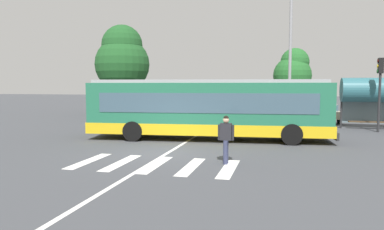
{
  "coord_description": "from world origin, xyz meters",
  "views": [
    {
      "loc": [
        4.74,
        -13.93,
        2.8
      ],
      "look_at": [
        0.44,
        3.49,
        1.3
      ],
      "focal_mm": 33.79,
      "sensor_mm": 36.0,
      "label": 1
    }
  ],
  "objects_px": {
    "twin_arm_street_lamp": "(291,34)",
    "background_tree_left": "(122,59)",
    "parked_car_white": "(288,111)",
    "parked_car_champagne": "(324,112)",
    "background_tree_right": "(293,72)",
    "city_transit_bus": "(208,109)",
    "parked_car_charcoal": "(185,109)",
    "parked_car_teal": "(252,110)",
    "parked_car_red": "(218,110)",
    "pedestrian_crossing_street": "(226,137)",
    "bus_stop_shelter": "(380,91)",
    "parked_car_black": "(155,109)",
    "traffic_light_far_corner": "(380,82)"
  },
  "relations": [
    {
      "from": "parked_car_black",
      "to": "city_transit_bus",
      "type": "bearing_deg",
      "value": -58.3
    },
    {
      "from": "parked_car_red",
      "to": "parked_car_champagne",
      "type": "height_order",
      "value": "same"
    },
    {
      "from": "parked_car_teal",
      "to": "traffic_light_far_corner",
      "type": "relative_size",
      "value": 1.04
    },
    {
      "from": "twin_arm_street_lamp",
      "to": "background_tree_left",
      "type": "distance_m",
      "value": 16.7
    },
    {
      "from": "parked_car_red",
      "to": "parked_car_white",
      "type": "height_order",
      "value": "same"
    },
    {
      "from": "parked_car_red",
      "to": "background_tree_left",
      "type": "relative_size",
      "value": 0.54
    },
    {
      "from": "parked_car_charcoal",
      "to": "traffic_light_far_corner",
      "type": "distance_m",
      "value": 14.66
    },
    {
      "from": "background_tree_left",
      "to": "background_tree_right",
      "type": "xyz_separation_m",
      "value": [
        15.82,
        2.77,
        -1.25
      ]
    },
    {
      "from": "city_transit_bus",
      "to": "pedestrian_crossing_street",
      "type": "height_order",
      "value": "city_transit_bus"
    },
    {
      "from": "pedestrian_crossing_street",
      "to": "bus_stop_shelter",
      "type": "relative_size",
      "value": 0.38
    },
    {
      "from": "traffic_light_far_corner",
      "to": "twin_arm_street_lamp",
      "type": "bearing_deg",
      "value": 155.91
    },
    {
      "from": "parked_car_champagne",
      "to": "parked_car_white",
      "type": "bearing_deg",
      "value": 179.5
    },
    {
      "from": "parked_car_black",
      "to": "pedestrian_crossing_street",
      "type": "bearing_deg",
      "value": -62.59
    },
    {
      "from": "parked_car_champagne",
      "to": "twin_arm_street_lamp",
      "type": "distance_m",
      "value": 6.9
    },
    {
      "from": "parked_car_teal",
      "to": "traffic_light_far_corner",
      "type": "bearing_deg",
      "value": -35.91
    },
    {
      "from": "traffic_light_far_corner",
      "to": "background_tree_right",
      "type": "distance_m",
      "value": 12.54
    },
    {
      "from": "pedestrian_crossing_street",
      "to": "bus_stop_shelter",
      "type": "bearing_deg",
      "value": 57.35
    },
    {
      "from": "parked_car_white",
      "to": "background_tree_right",
      "type": "xyz_separation_m",
      "value": [
        0.51,
        5.96,
        3.25
      ]
    },
    {
      "from": "city_transit_bus",
      "to": "parked_car_teal",
      "type": "xyz_separation_m",
      "value": [
        1.37,
        10.92,
        -0.82
      ]
    },
    {
      "from": "parked_car_black",
      "to": "background_tree_left",
      "type": "relative_size",
      "value": 0.53
    },
    {
      "from": "parked_car_black",
      "to": "twin_arm_street_lamp",
      "type": "relative_size",
      "value": 0.44
    },
    {
      "from": "city_transit_bus",
      "to": "parked_car_teal",
      "type": "height_order",
      "value": "city_transit_bus"
    },
    {
      "from": "parked_car_champagne",
      "to": "background_tree_right",
      "type": "bearing_deg",
      "value": 109.65
    },
    {
      "from": "parked_car_champagne",
      "to": "twin_arm_street_lamp",
      "type": "xyz_separation_m",
      "value": [
        -2.63,
        -3.36,
        5.42
      ]
    },
    {
      "from": "parked_car_black",
      "to": "bus_stop_shelter",
      "type": "bearing_deg",
      "value": -14.05
    },
    {
      "from": "parked_car_white",
      "to": "parked_car_champagne",
      "type": "height_order",
      "value": "same"
    },
    {
      "from": "city_transit_bus",
      "to": "parked_car_charcoal",
      "type": "bearing_deg",
      "value": 110.87
    },
    {
      "from": "background_tree_left",
      "to": "background_tree_right",
      "type": "height_order",
      "value": "background_tree_left"
    },
    {
      "from": "background_tree_left",
      "to": "twin_arm_street_lamp",
      "type": "bearing_deg",
      "value": -23.21
    },
    {
      "from": "parked_car_black",
      "to": "background_tree_right",
      "type": "relative_size",
      "value": 0.73
    },
    {
      "from": "parked_car_white",
      "to": "background_tree_right",
      "type": "height_order",
      "value": "background_tree_right"
    },
    {
      "from": "parked_car_charcoal",
      "to": "parked_car_teal",
      "type": "relative_size",
      "value": 1.0
    },
    {
      "from": "parked_car_red",
      "to": "background_tree_left",
      "type": "bearing_deg",
      "value": 161.32
    },
    {
      "from": "city_transit_bus",
      "to": "parked_car_white",
      "type": "bearing_deg",
      "value": 69.04
    },
    {
      "from": "bus_stop_shelter",
      "to": "parked_car_champagne",
      "type": "bearing_deg",
      "value": 125.29
    },
    {
      "from": "parked_car_charcoal",
      "to": "pedestrian_crossing_street",
      "type": "bearing_deg",
      "value": -70.15
    },
    {
      "from": "twin_arm_street_lamp",
      "to": "parked_car_champagne",
      "type": "bearing_deg",
      "value": 51.99
    },
    {
      "from": "city_transit_bus",
      "to": "background_tree_right",
      "type": "bearing_deg",
      "value": 74.5
    },
    {
      "from": "city_transit_bus",
      "to": "bus_stop_shelter",
      "type": "distance_m",
      "value": 11.85
    },
    {
      "from": "background_tree_right",
      "to": "city_transit_bus",
      "type": "bearing_deg",
      "value": -105.5
    },
    {
      "from": "parked_car_red",
      "to": "background_tree_left",
      "type": "distance_m",
      "value": 11.35
    },
    {
      "from": "city_transit_bus",
      "to": "traffic_light_far_corner",
      "type": "xyz_separation_m",
      "value": [
        9.26,
        5.21,
        1.36
      ]
    },
    {
      "from": "pedestrian_crossing_street",
      "to": "twin_arm_street_lamp",
      "type": "bearing_deg",
      "value": 79.46
    },
    {
      "from": "parked_car_charcoal",
      "to": "parked_car_champagne",
      "type": "xyz_separation_m",
      "value": [
        10.92,
        0.04,
        0.0
      ]
    },
    {
      "from": "parked_car_black",
      "to": "parked_car_champagne",
      "type": "bearing_deg",
      "value": -0.34
    },
    {
      "from": "parked_car_teal",
      "to": "bus_stop_shelter",
      "type": "xyz_separation_m",
      "value": [
        8.28,
        -4.1,
        1.65
      ]
    },
    {
      "from": "city_transit_bus",
      "to": "parked_car_black",
      "type": "relative_size",
      "value": 2.73
    },
    {
      "from": "twin_arm_street_lamp",
      "to": "background_tree_left",
      "type": "bearing_deg",
      "value": 156.79
    },
    {
      "from": "pedestrian_crossing_street",
      "to": "bus_stop_shelter",
      "type": "height_order",
      "value": "bus_stop_shelter"
    },
    {
      "from": "parked_car_black",
      "to": "parked_car_charcoal",
      "type": "bearing_deg",
      "value": -2.71
    }
  ]
}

